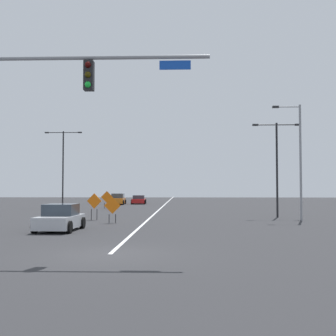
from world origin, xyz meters
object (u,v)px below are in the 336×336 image
car_red_mid (139,200)px  construction_sign_left_shoulder (112,207)px  construction_sign_right_lane (107,198)px  car_silver_near (60,219)px  street_lamp_near_right (63,162)px  street_lamp_mid_right (277,160)px  street_lamp_far_left (298,156)px  car_orange_far (118,199)px  construction_sign_right_shoulder (94,203)px

car_red_mid → construction_sign_left_shoulder: bearing=-87.1°
construction_sign_left_shoulder → construction_sign_right_lane: construction_sign_right_lane is taller
car_silver_near → car_red_mid: bearing=89.6°
street_lamp_near_right → construction_sign_left_shoulder: bearing=-66.5°
street_lamp_near_right → street_lamp_mid_right: 25.89m
street_lamp_far_left → car_orange_far: street_lamp_far_left is taller
construction_sign_right_lane → car_red_mid: 14.06m
street_lamp_far_left → car_orange_far: (-17.13, 28.90, -3.84)m
construction_sign_right_lane → construction_sign_right_shoulder: (2.03, -16.69, 0.02)m
street_lamp_mid_right → construction_sign_right_lane: 21.02m
street_lamp_near_right → street_lamp_mid_right: (21.02, -15.09, -0.77)m
street_lamp_near_right → car_silver_near: size_ratio=2.24×
street_lamp_far_left → car_silver_near: street_lamp_far_left is taller
construction_sign_left_shoulder → car_silver_near: bearing=-111.5°
street_lamp_mid_right → car_silver_near: size_ratio=1.89×
construction_sign_left_shoulder → car_red_mid: (-1.70, 33.39, -0.47)m
construction_sign_right_lane → car_silver_near: size_ratio=0.49×
street_lamp_far_left → construction_sign_left_shoulder: size_ratio=4.86×
construction_sign_right_lane → car_silver_near: 24.64m
street_lamp_near_right → car_silver_near: 27.41m
street_lamp_far_left → street_lamp_near_right: size_ratio=0.93×
street_lamp_far_left → street_lamp_near_right: bearing=140.0°
construction_sign_left_shoulder → car_silver_near: (-2.00, -5.07, -0.41)m
construction_sign_left_shoulder → car_orange_far: (-4.40, 31.56, -0.37)m
car_red_mid → car_orange_far: 3.26m
construction_sign_right_shoulder → car_red_mid: 30.59m
street_lamp_near_right → car_silver_near: bearing=-74.7°
car_red_mid → car_silver_near: (-0.30, -38.45, 0.06)m
car_red_mid → construction_sign_right_lane: bearing=-98.6°
street_lamp_near_right → construction_sign_right_lane: (5.32, -1.51, -4.00)m
car_red_mid → car_orange_far: size_ratio=0.90×
construction_sign_right_shoulder → car_silver_near: size_ratio=0.49×
street_lamp_mid_right → car_orange_far: size_ratio=1.61×
street_lamp_near_right → construction_sign_left_shoulder: street_lamp_near_right is taller
street_lamp_far_left → car_red_mid: bearing=115.2°
construction_sign_right_shoulder → car_red_mid: size_ratio=0.46×
car_orange_far → street_lamp_mid_right: bearing=-57.6°
street_lamp_far_left → construction_sign_right_lane: 23.82m
car_red_mid → car_silver_near: 38.45m
street_lamp_near_right → construction_sign_right_lane: street_lamp_near_right is taller
car_orange_far → construction_sign_right_lane: bearing=-87.1°
street_lamp_near_right → car_silver_near: (7.12, -26.07, -4.56)m
construction_sign_right_lane → construction_sign_right_shoulder: 16.82m
street_lamp_near_right → car_orange_far: street_lamp_near_right is taller
construction_sign_right_shoulder → street_lamp_far_left: bearing=-0.6°
construction_sign_left_shoulder → construction_sign_right_shoulder: 3.32m
construction_sign_right_lane → car_orange_far: size_ratio=0.42×
construction_sign_right_lane → car_red_mid: size_ratio=0.47×
construction_sign_left_shoulder → construction_sign_right_lane: (-3.80, 19.50, 0.15)m
street_lamp_far_left → construction_sign_right_shoulder: 14.87m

